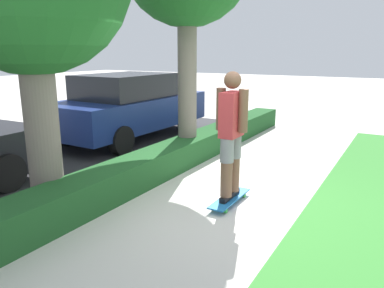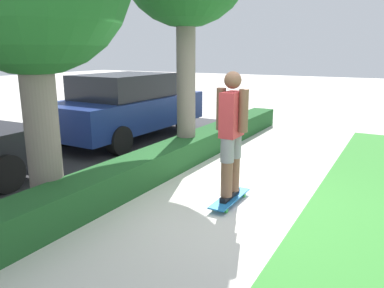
% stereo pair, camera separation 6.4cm
% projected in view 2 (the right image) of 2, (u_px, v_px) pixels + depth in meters
% --- Properties ---
extents(ground_plane, '(60.00, 60.00, 0.00)m').
position_uv_depth(ground_plane, '(228.00, 204.00, 5.39)').
color(ground_plane, beige).
extents(street_asphalt, '(12.36, 5.00, 0.01)m').
position_uv_depth(street_asphalt, '(33.00, 163.00, 7.40)').
color(street_asphalt, '#2D2D30').
rests_on(street_asphalt, ground_plane).
extents(hedge_row, '(12.36, 0.60, 0.48)m').
position_uv_depth(hedge_row, '(138.00, 171.00, 6.10)').
color(hedge_row, '#1E5123').
rests_on(hedge_row, ground_plane).
extents(skateboard, '(0.96, 0.24, 0.09)m').
position_uv_depth(skateboard, '(230.00, 199.00, 5.40)').
color(skateboard, '#1E6BAD').
rests_on(skateboard, ground_plane).
extents(skater_person, '(0.51, 0.46, 1.80)m').
position_uv_depth(skater_person, '(231.00, 133.00, 5.17)').
color(skater_person, black).
rests_on(skater_person, skateboard).
extents(parked_car_middle, '(4.38, 1.91, 1.61)m').
position_uv_depth(parked_car_middle, '(127.00, 106.00, 9.28)').
color(parked_car_middle, navy).
rests_on(parked_car_middle, ground_plane).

